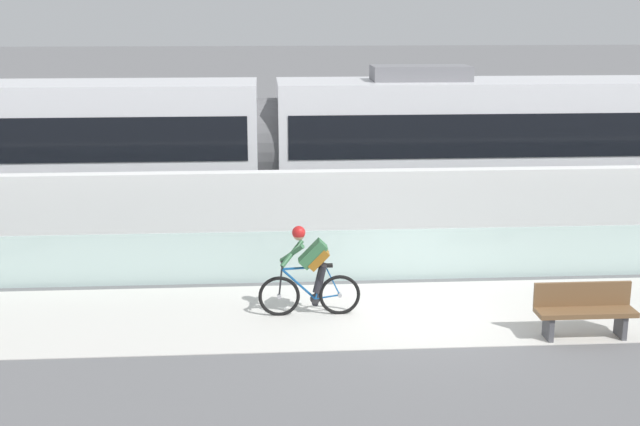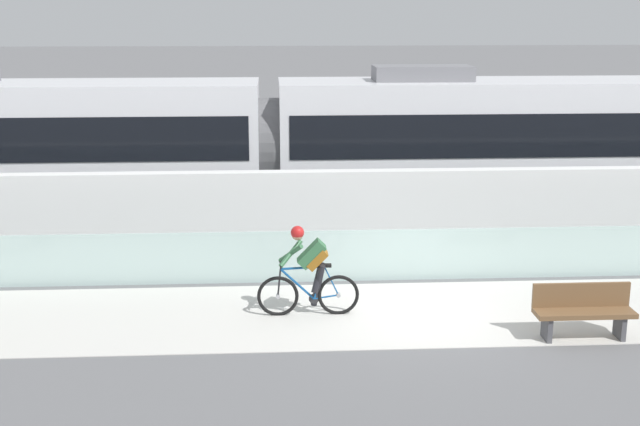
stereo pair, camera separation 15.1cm
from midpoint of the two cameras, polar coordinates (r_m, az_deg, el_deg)
name	(u,v)px [view 1 (the left image)]	position (r m, az deg, el deg)	size (l,w,h in m)	color
ground_plane	(417,313)	(14.99, 6.30, -6.71)	(200.00, 200.00, 0.00)	slate
bike_path_deck	(417,312)	(14.99, 6.30, -6.68)	(32.00, 3.20, 0.01)	silver
glass_parapet	(401,255)	(16.56, 5.23, -2.81)	(32.00, 0.05, 1.02)	#ADC6C1
concrete_barrier_wall	(388,212)	(18.17, 4.37, 0.06)	(32.00, 0.36, 1.84)	white
tram_rail_near	(372,224)	(20.78, 3.36, -0.77)	(32.00, 0.08, 0.01)	#595654
tram_rail_far	(365,211)	(22.16, 2.89, 0.17)	(32.00, 0.08, 0.01)	#595654
tram	(267,145)	(20.92, -3.80, 4.62)	(22.56, 2.54, 3.81)	silver
cyclist_on_bike	(310,272)	(14.52, -0.99, -4.03)	(1.77, 0.58, 1.61)	black
bench	(584,309)	(14.32, 17.15, -6.22)	(1.60, 0.45, 0.89)	brown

